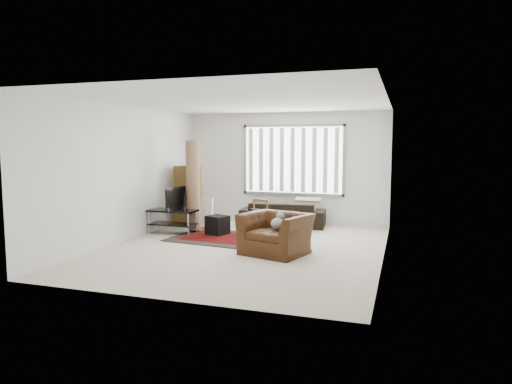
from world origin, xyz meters
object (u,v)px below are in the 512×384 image
(tv_stand, at_px, (173,216))
(moving_boxes, at_px, (188,198))
(armchair, at_px, (276,231))
(sofa, at_px, (283,210))
(side_chair, at_px, (256,215))

(tv_stand, bearing_deg, moving_boxes, 96.57)
(tv_stand, xyz_separation_m, armchair, (2.62, -1.06, 0.03))
(moving_boxes, xyz_separation_m, sofa, (2.16, 0.63, -0.28))
(tv_stand, bearing_deg, sofa, 38.38)
(tv_stand, xyz_separation_m, moving_boxes, (-0.11, 0.99, 0.28))
(armchair, bearing_deg, tv_stand, 174.07)
(tv_stand, distance_m, moving_boxes, 1.03)
(tv_stand, relative_size, side_chair, 1.38)
(side_chair, height_order, armchair, armchair)
(moving_boxes, xyz_separation_m, side_chair, (1.89, -0.58, -0.24))
(tv_stand, distance_m, armchair, 2.83)
(moving_boxes, distance_m, side_chair, 1.99)
(side_chair, relative_size, armchair, 0.57)
(side_chair, bearing_deg, moving_boxes, 178.99)
(sofa, bearing_deg, tv_stand, 32.87)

